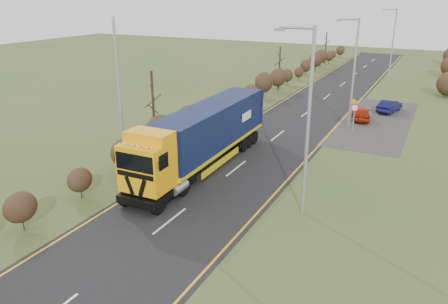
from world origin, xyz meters
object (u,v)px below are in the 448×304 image
at_px(speed_sign, 354,112).
at_px(car_blue_sedan, 390,106).
at_px(lorry, 203,134).
at_px(streetlight_near, 306,116).
at_px(car_red_hatchback, 361,113).

bearing_deg(speed_sign, car_blue_sedan, 77.32).
relative_size(lorry, streetlight_near, 1.55).
distance_m(lorry, streetlight_near, 8.84).
relative_size(lorry, speed_sign, 6.08).
height_order(car_blue_sedan, streetlight_near, streetlight_near).
height_order(car_blue_sedan, speed_sign, speed_sign).
xyz_separation_m(lorry, streetlight_near, (7.70, -3.16, 2.98)).
bearing_deg(lorry, car_red_hatchback, 65.91).
distance_m(car_blue_sedan, streetlight_near, 24.66).
height_order(car_red_hatchback, speed_sign, speed_sign).
xyz_separation_m(car_blue_sedan, streetlight_near, (-1.49, -24.15, 4.75)).
bearing_deg(lorry, speed_sign, 58.95).
relative_size(streetlight_near, speed_sign, 3.92).
xyz_separation_m(lorry, speed_sign, (7.30, 12.62, -0.63)).
height_order(lorry, speed_sign, lorry).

